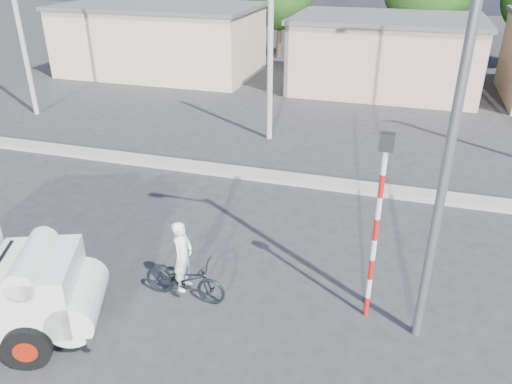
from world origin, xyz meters
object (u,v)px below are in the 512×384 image
(traffic_pole, at_px, (378,215))
(streetlight, at_px, (447,111))
(cyclist, at_px, (184,267))
(bicycle, at_px, (185,279))

(traffic_pole, distance_m, streetlight, 2.56)
(cyclist, bearing_deg, bicycle, -178.11)
(bicycle, height_order, cyclist, cyclist)
(traffic_pole, height_order, streetlight, streetlight)
(bicycle, relative_size, cyclist, 1.17)
(cyclist, xyz_separation_m, traffic_pole, (4.17, 0.60, 1.72))
(bicycle, xyz_separation_m, streetlight, (5.11, 0.30, 4.43))
(bicycle, xyz_separation_m, traffic_pole, (4.17, 0.60, 2.06))
(cyclist, relative_size, traffic_pole, 0.40)
(bicycle, bearing_deg, cyclist, 1.89)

